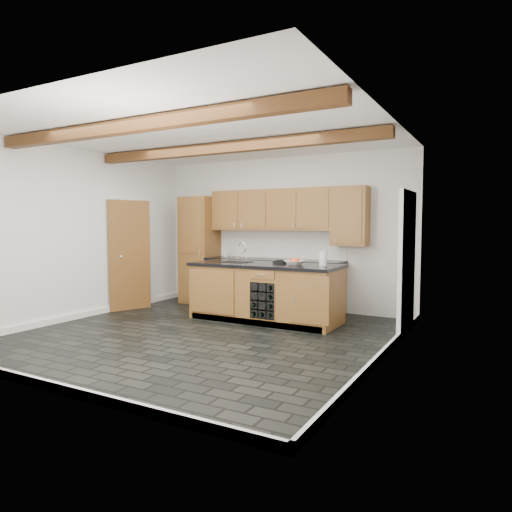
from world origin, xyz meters
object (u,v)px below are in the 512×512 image
(kitchen_scale, at_px, (279,262))
(fruit_bowl, at_px, (295,263))
(island, at_px, (265,292))
(paper_towel, at_px, (323,259))

(kitchen_scale, relative_size, fruit_bowl, 0.67)
(island, distance_m, paper_towel, 1.11)
(kitchen_scale, xyz_separation_m, fruit_bowl, (0.33, -0.13, 0.01))
(kitchen_scale, height_order, fruit_bowl, fruit_bowl)
(kitchen_scale, height_order, paper_towel, paper_towel)
(paper_towel, bearing_deg, island, -172.43)
(island, xyz_separation_m, paper_towel, (0.94, 0.12, 0.57))
(fruit_bowl, bearing_deg, kitchen_scale, 158.69)
(fruit_bowl, bearing_deg, paper_towel, 16.78)
(paper_towel, bearing_deg, kitchen_scale, 179.76)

